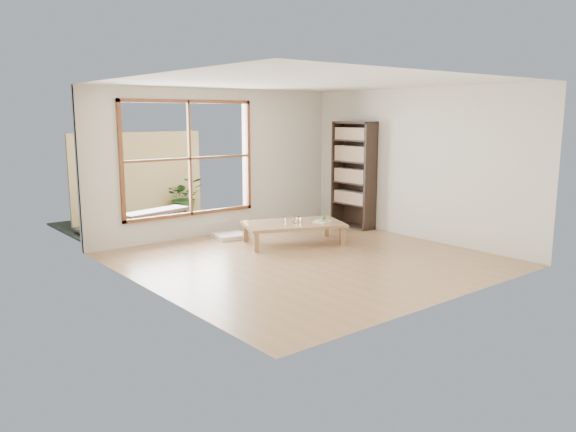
{
  "coord_description": "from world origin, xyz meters",
  "views": [
    {
      "loc": [
        -5.35,
        -6.22,
        2.15
      ],
      "look_at": [
        0.17,
        0.65,
        0.55
      ],
      "focal_mm": 35.0,
      "sensor_mm": 36.0,
      "label": 1
    }
  ],
  "objects_px": {
    "low_table": "(293,225)",
    "garden_bench": "(155,213)",
    "bookshelf": "(354,175)",
    "food_tray": "(322,221)"
  },
  "relations": [
    {
      "from": "low_table",
      "to": "bookshelf",
      "type": "bearing_deg",
      "value": 33.91
    },
    {
      "from": "bookshelf",
      "to": "garden_bench",
      "type": "relative_size",
      "value": 1.48
    },
    {
      "from": "food_tray",
      "to": "garden_bench",
      "type": "distance_m",
      "value": 3.08
    },
    {
      "from": "bookshelf",
      "to": "food_tray",
      "type": "distance_m",
      "value": 1.66
    },
    {
      "from": "garden_bench",
      "to": "bookshelf",
      "type": "bearing_deg",
      "value": -41.62
    },
    {
      "from": "bookshelf",
      "to": "low_table",
      "type": "bearing_deg",
      "value": -167.82
    },
    {
      "from": "low_table",
      "to": "food_tray",
      "type": "relative_size",
      "value": 5.15
    },
    {
      "from": "low_table",
      "to": "bookshelf",
      "type": "xyz_separation_m",
      "value": [
        1.81,
        0.39,
        0.7
      ]
    },
    {
      "from": "low_table",
      "to": "garden_bench",
      "type": "bearing_deg",
      "value": 145.98
    },
    {
      "from": "bookshelf",
      "to": "food_tray",
      "type": "relative_size",
      "value": 5.6
    }
  ]
}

